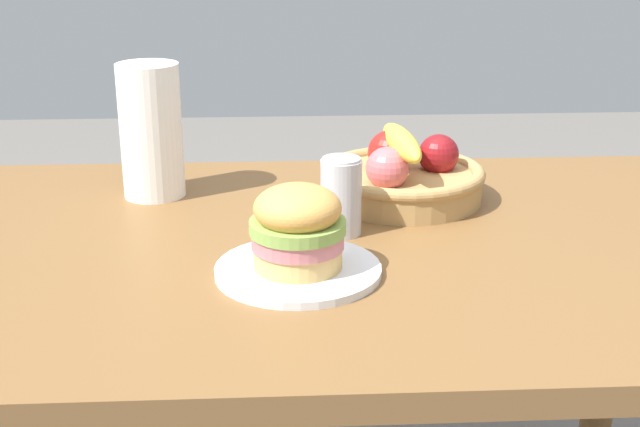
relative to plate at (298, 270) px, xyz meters
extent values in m
cube|color=brown|center=(0.06, 0.13, -0.03)|extent=(1.40, 0.90, 0.04)
cylinder|color=brown|center=(-0.56, 0.50, -0.40)|extent=(0.07, 0.07, 0.71)
cylinder|color=brown|center=(0.68, 0.50, -0.40)|extent=(0.07, 0.07, 0.71)
cylinder|color=white|center=(0.00, 0.00, 0.00)|extent=(0.24, 0.24, 0.01)
cylinder|color=#DBAD60|center=(0.00, 0.00, 0.02)|extent=(0.13, 0.13, 0.03)
cylinder|color=#C67075|center=(0.00, 0.00, 0.05)|extent=(0.13, 0.13, 0.02)
cylinder|color=#84A84C|center=(0.00, 0.00, 0.07)|extent=(0.14, 0.14, 0.02)
ellipsoid|color=#DF9F4D|center=(0.00, 0.00, 0.09)|extent=(0.12, 0.12, 0.07)
cylinder|color=silver|center=(0.07, 0.16, 0.05)|extent=(0.07, 0.07, 0.12)
cylinder|color=silver|center=(0.07, 0.16, 0.12)|extent=(0.06, 0.06, 0.00)
cylinder|color=tan|center=(0.20, 0.32, 0.02)|extent=(0.28, 0.28, 0.05)
torus|color=tan|center=(0.20, 0.32, 0.04)|extent=(0.29, 0.29, 0.02)
sphere|color=maroon|center=(0.26, 0.34, 0.07)|extent=(0.07, 0.07, 0.07)
sphere|color=red|center=(0.18, 0.35, 0.07)|extent=(0.08, 0.08, 0.08)
sphere|color=#D16066|center=(0.16, 0.26, 0.07)|extent=(0.07, 0.07, 0.07)
ellipsoid|color=yellow|center=(0.19, 0.31, 0.10)|extent=(0.07, 0.22, 0.05)
cylinder|color=white|center=(-0.25, 0.37, 0.11)|extent=(0.11, 0.11, 0.24)
camera|label=1|loc=(-0.03, -1.13, 0.49)|focal=48.25mm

